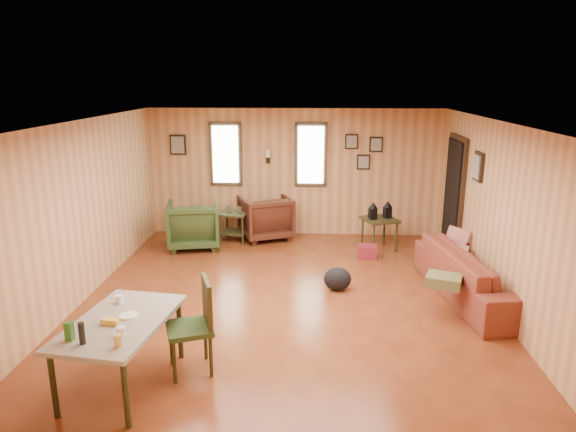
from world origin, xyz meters
name	(u,v)px	position (x,y,z in m)	size (l,w,h in m)	color
room	(300,208)	(0.17, 0.27, 1.21)	(5.54, 6.04, 2.44)	brown
sofa	(478,266)	(2.60, 0.09, 0.46)	(2.35, 0.69, 0.92)	maroon
recliner_brown	(265,215)	(-0.54, 2.67, 0.45)	(0.87, 0.82, 0.90)	#462015
recliner_green	(194,222)	(-1.76, 2.09, 0.45)	(0.88, 0.83, 0.91)	#2D401D
end_table	(234,221)	(-1.10, 2.49, 0.37)	(0.60, 0.57, 0.67)	#323216
side_table	(380,217)	(1.52, 2.12, 0.59)	(0.70, 0.70, 0.87)	#323216
cooler	(367,252)	(1.27, 1.64, 0.11)	(0.33, 0.25, 0.23)	maroon
backpack	(338,279)	(0.71, 0.26, 0.17)	(0.40, 0.30, 0.34)	black
sofa_pillows	(451,261)	(2.25, 0.16, 0.51)	(0.99, 1.83, 0.37)	brown
dining_table	(119,327)	(-1.49, -2.20, 0.63)	(1.00, 1.46, 0.89)	gray
dining_chair	(197,321)	(-0.82, -1.88, 0.55)	(0.57, 0.57, 0.98)	#2D401D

